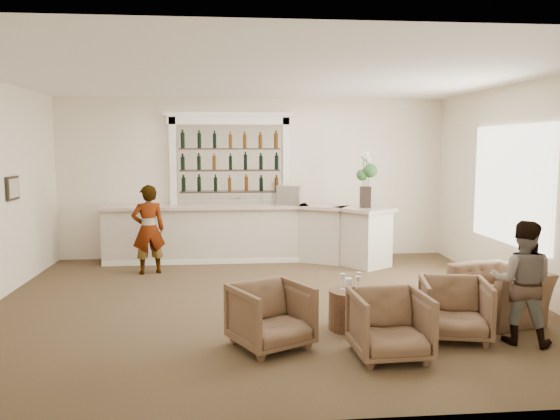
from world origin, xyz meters
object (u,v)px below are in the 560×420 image
object	(u,v)px
espresso_machine	(289,195)
armchair_right	(455,309)
cocktail_table	(352,309)
guest	(522,282)
flower_vase	(366,176)
armchair_far	(499,294)
sommelier	(148,229)
armchair_left	(271,316)
bar_counter	(248,233)
armchair_center	(390,325)

from	to	relation	value
espresso_machine	armchair_right	bearing A→B (deg)	-61.23
cocktail_table	guest	world-z (taller)	guest
flower_vase	armchair_right	bearing A→B (deg)	-88.71
guest	armchair_far	xyz separation A→B (m)	(0.18, 0.87, -0.38)
sommelier	armchair_right	world-z (taller)	sommelier
sommelier	armchair_left	world-z (taller)	sommelier
guest	armchair_left	size ratio (longest dim) A/B	1.78
flower_vase	guest	bearing A→B (deg)	-79.43
cocktail_table	sommelier	world-z (taller)	sommelier
armchair_far	sommelier	bearing A→B (deg)	-137.92
cocktail_table	armchair_left	world-z (taller)	armchair_left
bar_counter	sommelier	bearing A→B (deg)	-154.46
armchair_right	armchair_far	bearing A→B (deg)	48.02
armchair_right	cocktail_table	bearing A→B (deg)	170.29
armchair_far	flower_vase	world-z (taller)	flower_vase
flower_vase	espresso_machine	bearing A→B (deg)	159.04
armchair_left	guest	bearing A→B (deg)	-29.91
bar_counter	armchair_right	distance (m)	5.22
armchair_center	flower_vase	xyz separation A→B (m)	(0.87, 4.61, 1.37)
sommelier	flower_vase	world-z (taller)	flower_vase
armchair_center	armchair_far	world-z (taller)	armchair_center
armchair_right	armchair_left	bearing A→B (deg)	-165.48
armchair_center	flower_vase	size ratio (longest dim) A/B	0.76
armchair_right	espresso_machine	world-z (taller)	espresso_machine
armchair_far	flower_vase	xyz separation A→B (m)	(-0.99, 3.43, 1.40)
armchair_center	espresso_machine	xyz separation A→B (m)	(-0.56, 5.16, 0.97)
armchair_far	espresso_machine	distance (m)	4.76
cocktail_table	armchair_far	world-z (taller)	armchair_far
cocktail_table	armchair_far	xyz separation A→B (m)	(2.05, 0.19, 0.10)
armchair_center	cocktail_table	bearing A→B (deg)	98.60
sommelier	guest	world-z (taller)	sommelier
bar_counter	armchair_right	bearing A→B (deg)	-63.28
armchair_far	armchair_center	bearing A→B (deg)	-73.85
flower_vase	cocktail_table	bearing A→B (deg)	-106.38
armchair_left	espresso_machine	bearing A→B (deg)	53.82
cocktail_table	armchair_center	bearing A→B (deg)	-79.07
sommelier	armchair_right	xyz separation A→B (m)	(4.17, -3.78, -0.45)
armchair_right	flower_vase	distance (m)	4.31
bar_counter	cocktail_table	world-z (taller)	bar_counter
armchair_far	cocktail_table	bearing A→B (deg)	-100.95
cocktail_table	armchair_right	distance (m)	1.25
cocktail_table	armchair_left	size ratio (longest dim) A/B	0.73
armchair_left	armchair_center	distance (m)	1.35
armchair_left	bar_counter	bearing A→B (deg)	63.73
cocktail_table	sommelier	distance (m)	4.52
armchair_left	armchair_right	xyz separation A→B (m)	(2.24, 0.10, -0.01)
armchair_far	bar_counter	bearing A→B (deg)	-157.24
cocktail_table	espresso_machine	distance (m)	4.32
armchair_right	flower_vase	bearing A→B (deg)	103.34
espresso_machine	armchair_left	bearing A→B (deg)	-88.07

